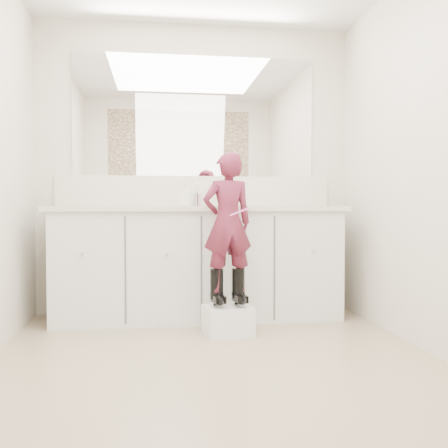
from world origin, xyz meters
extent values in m
plane|color=#887059|center=(0.00, 0.00, 0.00)|extent=(3.00, 3.00, 0.00)
plane|color=beige|center=(0.00, 1.50, 1.20)|extent=(2.60, 0.00, 2.60)
plane|color=beige|center=(0.00, -1.50, 1.20)|extent=(2.60, 0.00, 2.60)
plane|color=beige|center=(1.30, 0.00, 1.20)|extent=(0.00, 3.00, 3.00)
cube|color=silver|center=(0.00, 1.23, 0.42)|extent=(2.20, 0.55, 0.85)
cube|color=beige|center=(0.00, 1.21, 0.87)|extent=(2.28, 0.58, 0.04)
cube|color=beige|center=(0.00, 1.49, 1.02)|extent=(2.28, 0.03, 0.25)
cube|color=white|center=(0.00, 1.49, 1.64)|extent=(2.00, 0.02, 1.00)
cylinder|color=silver|center=(0.00, 1.38, 0.94)|extent=(0.08, 0.08, 0.10)
imported|color=beige|center=(0.26, 1.29, 0.93)|extent=(0.09, 0.09, 0.08)
imported|color=silver|center=(-0.10, 1.19, 0.97)|extent=(0.08, 0.09, 0.17)
cube|color=white|center=(0.16, 0.68, 0.10)|extent=(0.35, 0.31, 0.20)
imported|color=#A43257|center=(0.16, 0.70, 0.78)|extent=(0.38, 0.28, 0.95)
cylinder|color=#FB61BF|center=(0.23, 0.62, 0.85)|extent=(0.14, 0.03, 0.06)
camera|label=1|loc=(-0.32, -2.69, 0.88)|focal=40.00mm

